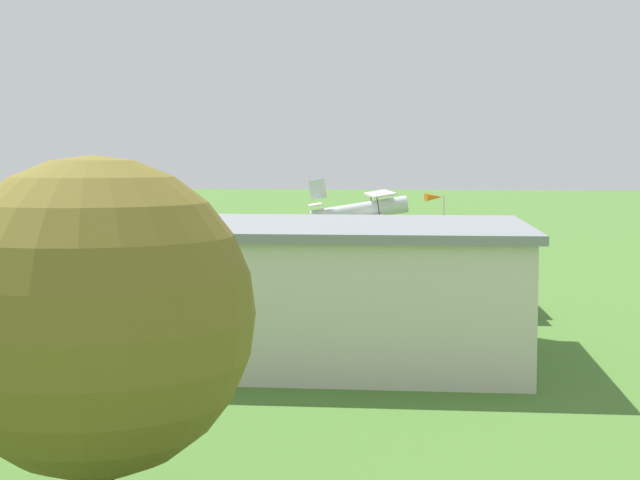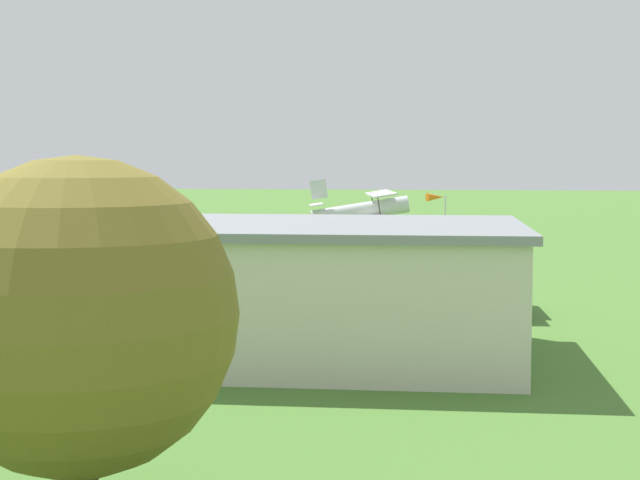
% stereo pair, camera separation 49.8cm
% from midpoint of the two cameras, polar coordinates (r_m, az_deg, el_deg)
% --- Properties ---
extents(ground_plane, '(400.00, 400.00, 0.00)m').
position_cam_midpoint_polar(ground_plane, '(71.57, -1.73, -1.89)').
color(ground_plane, '#47752D').
extents(hangar, '(27.09, 13.56, 5.56)m').
position_cam_midpoint_polar(hangar, '(41.94, -6.94, -2.74)').
color(hangar, beige).
rests_on(hangar, ground_plane).
extents(biplane, '(7.72, 8.25, 4.01)m').
position_cam_midpoint_polar(biplane, '(67.98, 2.32, 1.75)').
color(biplane, silver).
extents(car_grey, '(2.14, 4.68, 1.66)m').
position_cam_midpoint_polar(car_grey, '(57.39, -18.07, -2.88)').
color(car_grey, slate).
rests_on(car_grey, ground_plane).
extents(truck_box_grey, '(2.81, 7.20, 3.24)m').
position_cam_midpoint_polar(truck_box_grey, '(54.10, 9.85, -2.24)').
color(truck_box_grey, gray).
rests_on(truck_box_grey, ground_plane).
extents(person_near_hangar_door, '(0.40, 0.40, 1.60)m').
position_cam_midpoint_polar(person_near_hangar_door, '(57.97, -13.08, -2.77)').
color(person_near_hangar_door, '#3F3F47').
rests_on(person_near_hangar_door, ground_plane).
extents(person_beside_truck, '(0.48, 0.48, 1.54)m').
position_cam_midpoint_polar(person_beside_truck, '(55.57, 4.67, -3.01)').
color(person_beside_truck, beige).
rests_on(person_beside_truck, ground_plane).
extents(person_at_fence_line, '(0.47, 0.47, 1.65)m').
position_cam_midpoint_polar(person_at_fence_line, '(58.25, -11.38, -2.68)').
color(person_at_fence_line, '#72338C').
rests_on(person_at_fence_line, ground_plane).
extents(tree_behind_hangar_left, '(6.45, 6.45, 8.27)m').
position_cam_midpoint_polar(tree_behind_hangar_left, '(20.32, -13.57, -4.37)').
color(tree_behind_hangar_left, brown).
rests_on(tree_behind_hangar_left, ground_plane).
extents(windsock, '(1.48, 1.12, 5.81)m').
position_cam_midpoint_polar(windsock, '(70.92, 6.50, 2.16)').
color(windsock, silver).
rests_on(windsock, ground_plane).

